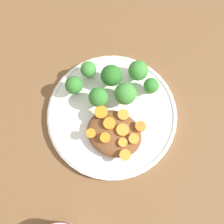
% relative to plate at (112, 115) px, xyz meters
% --- Properties ---
extents(ground_plane, '(4.00, 4.00, 0.00)m').
position_rel_plate_xyz_m(ground_plane, '(0.00, 0.00, -0.01)').
color(ground_plane, brown).
extents(plate, '(0.28, 0.28, 0.02)m').
position_rel_plate_xyz_m(plate, '(0.00, 0.00, 0.00)').
color(plate, white).
rests_on(plate, ground_plane).
extents(stew_mound, '(0.10, 0.12, 0.03)m').
position_rel_plate_xyz_m(stew_mound, '(0.04, 0.02, 0.02)').
color(stew_mound, brown).
rests_on(stew_mound, plate).
extents(broccoli_floret_0, '(0.05, 0.05, 0.06)m').
position_rel_plate_xyz_m(broccoli_floret_0, '(-0.07, -0.03, 0.04)').
color(broccoli_floret_0, '#759E51').
rests_on(broccoli_floret_0, plate).
extents(broccoli_floret_1, '(0.03, 0.03, 0.05)m').
position_rel_plate_xyz_m(broccoli_floret_1, '(-0.06, -0.09, 0.04)').
color(broccoli_floret_1, '#759E51').
rests_on(broccoli_floret_1, plate).
extents(broccoli_floret_2, '(0.04, 0.04, 0.06)m').
position_rel_plate_xyz_m(broccoli_floret_2, '(-0.01, -0.04, 0.04)').
color(broccoli_floret_2, '#759E51').
rests_on(broccoli_floret_2, plate).
extents(broccoli_floret_3, '(0.04, 0.04, 0.06)m').
position_rel_plate_xyz_m(broccoli_floret_3, '(-0.10, 0.01, 0.04)').
color(broccoli_floret_3, '#759E51').
rests_on(broccoli_floret_3, plate).
extents(broccoli_floret_4, '(0.05, 0.05, 0.06)m').
position_rel_plate_xyz_m(broccoli_floret_4, '(-0.04, 0.01, 0.04)').
color(broccoli_floret_4, '#7FA85B').
rests_on(broccoli_floret_4, plate).
extents(broccoli_floret_5, '(0.03, 0.03, 0.05)m').
position_rel_plate_xyz_m(broccoli_floret_5, '(-0.09, 0.05, 0.03)').
color(broccoli_floret_5, '#759E51').
rests_on(broccoli_floret_5, plate).
extents(broccoli_floret_6, '(0.04, 0.04, 0.06)m').
position_rel_plate_xyz_m(broccoli_floret_6, '(-0.01, -0.10, 0.04)').
color(broccoli_floret_6, '#759E51').
rests_on(broccoli_floret_6, plate).
extents(carrot_slice_0, '(0.03, 0.03, 0.01)m').
position_rel_plate_xyz_m(carrot_slice_0, '(0.03, 0.04, 0.04)').
color(carrot_slice_0, orange).
rests_on(carrot_slice_0, stew_mound).
extents(carrot_slice_1, '(0.02, 0.02, 0.01)m').
position_rel_plate_xyz_m(carrot_slice_1, '(0.06, 0.01, 0.04)').
color(carrot_slice_1, orange).
rests_on(carrot_slice_1, stew_mound).
extents(carrot_slice_2, '(0.02, 0.02, 0.00)m').
position_rel_plate_xyz_m(carrot_slice_2, '(0.06, -0.02, 0.04)').
color(carrot_slice_2, orange).
rests_on(carrot_slice_2, stew_mound).
extents(carrot_slice_3, '(0.02, 0.02, 0.01)m').
position_rel_plate_xyz_m(carrot_slice_3, '(0.03, 0.01, 0.04)').
color(carrot_slice_3, orange).
rests_on(carrot_slice_3, stew_mound).
extents(carrot_slice_4, '(0.03, 0.03, 0.01)m').
position_rel_plate_xyz_m(carrot_slice_4, '(0.02, -0.02, 0.04)').
color(carrot_slice_4, orange).
rests_on(carrot_slice_4, stew_mound).
extents(carrot_slice_5, '(0.02, 0.02, 0.00)m').
position_rel_plate_xyz_m(carrot_slice_5, '(0.05, 0.05, 0.04)').
color(carrot_slice_5, orange).
rests_on(carrot_slice_5, stew_mound).
extents(carrot_slice_6, '(0.02, 0.02, 0.01)m').
position_rel_plate_xyz_m(carrot_slice_6, '(0.01, 0.07, 0.04)').
color(carrot_slice_6, orange).
rests_on(carrot_slice_6, stew_mound).
extents(carrot_slice_7, '(0.02, 0.02, 0.00)m').
position_rel_plate_xyz_m(carrot_slice_7, '(0.07, 0.07, 0.04)').
color(carrot_slice_7, orange).
rests_on(carrot_slice_7, stew_mound).
extents(carrot_slice_8, '(0.02, 0.02, 0.00)m').
position_rel_plate_xyz_m(carrot_slice_8, '(0.00, 0.03, 0.04)').
color(carrot_slice_8, orange).
rests_on(carrot_slice_8, stew_mound).
extents(carrot_slice_9, '(0.02, 0.02, 0.01)m').
position_rel_plate_xyz_m(carrot_slice_9, '(0.04, 0.07, 0.04)').
color(carrot_slice_9, orange).
rests_on(carrot_slice_9, stew_mound).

